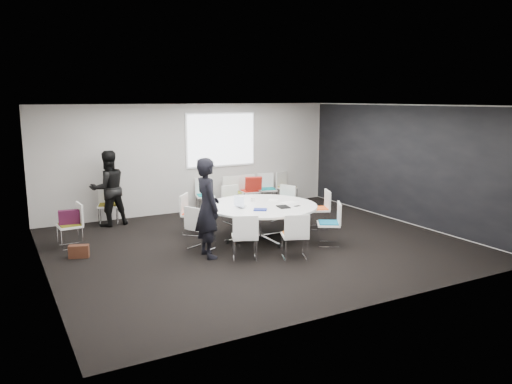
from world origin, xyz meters
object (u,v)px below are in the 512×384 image
chair_ring_d (193,222)px  laptop (242,206)px  person_back (108,188)px  cup (252,199)px  chair_ring_a (319,216)px  chair_back_e (287,194)px  chair_back_c (250,198)px  maroon_bag (69,217)px  chair_ring_e (201,236)px  conference_table (261,213)px  chair_ring_h (329,232)px  person_main (208,208)px  chair_ring_b (283,211)px  chair_ring_c (234,211)px  chair_spare_left (71,234)px  chair_ring_f (245,245)px  chair_back_d (267,196)px  chair_person_back (108,212)px  chair_back_a (205,202)px  chair_back_b (233,200)px  brown_bag (79,251)px  chair_ring_g (295,244)px

chair_ring_d → laptop: chair_ring_d is taller
person_back → cup: bearing=130.5°
chair_ring_a → chair_back_e: same height
chair_back_c → maroon_bag: chair_back_c is taller
chair_ring_e → laptop: 1.10m
conference_table → chair_ring_h: size_ratio=2.67×
chair_ring_e → person_main: 0.82m
chair_ring_b → chair_back_c: bearing=-23.5°
chair_ring_a → chair_ring_c: 2.04m
laptop → chair_spare_left: bearing=75.0°
chair_ring_b → chair_ring_f: size_ratio=1.00×
chair_ring_c → maroon_bag: chair_ring_c is taller
chair_ring_f → person_back: bearing=135.6°
chair_ring_b → chair_back_d: bearing=-40.0°
chair_back_c → chair_back_d: same height
chair_ring_d → chair_spare_left: size_ratio=1.00×
chair_ring_a → person_main: person_main is taller
chair_ring_h → chair_back_e: (1.42, 3.93, 0.00)m
chair_person_back → chair_spare_left: bearing=72.5°
chair_back_d → person_back: size_ratio=0.50×
laptop → maroon_bag: 3.45m
chair_ring_h → chair_back_d: size_ratio=1.00×
chair_ring_h → chair_back_c: size_ratio=1.00×
chair_ring_c → chair_back_a: same height
chair_person_back → chair_back_b: bearing=-163.9°
chair_person_back → person_main: bearing=124.5°
maroon_bag → brown_bag: size_ratio=1.11×
conference_table → chair_ring_a: (1.57, 0.11, -0.28)m
cup → conference_table: bearing=-90.7°
cup → person_main: bearing=-145.5°
chair_ring_c → chair_ring_h: bearing=100.9°
chair_ring_a → cup: bearing=100.9°
chair_ring_b → person_back: size_ratio=0.50×
chair_ring_a → chair_back_b: bearing=39.9°
person_main → chair_back_b: bearing=-31.0°
chair_back_b → brown_bag: size_ratio=2.44×
chair_ring_e → brown_bag: (-2.20, 0.60, -0.16)m
chair_ring_g → person_back: (-2.47, 4.16, 0.61)m
chair_ring_b → chair_ring_f: 2.96m
chair_ring_a → chair_back_d: bearing=17.6°
chair_back_e → brown_bag: (-6.03, -2.37, -0.16)m
chair_ring_h → laptop: (-1.42, 1.09, 0.47)m
chair_spare_left → maroon_bag: chair_spare_left is taller
chair_ring_h → brown_bag: (-4.60, 1.56, -0.16)m
chair_ring_f → chair_back_c: size_ratio=1.00×
person_main → laptop: (1.03, 0.61, -0.20)m
chair_back_d → maroon_bag: chair_back_d is taller
chair_ring_b → brown_bag: (-4.77, -0.51, -0.16)m
chair_back_b → chair_ring_h: bearing=104.5°
chair_ring_e → chair_back_c: same height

